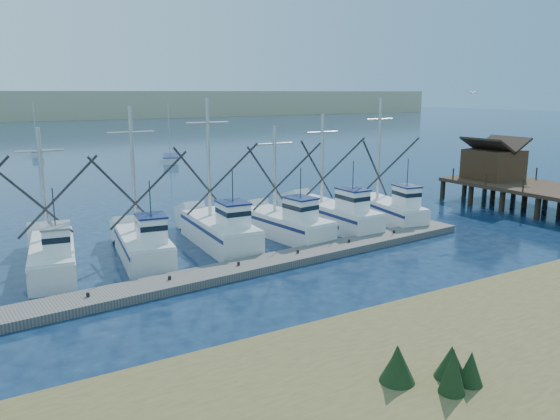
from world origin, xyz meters
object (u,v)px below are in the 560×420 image
object	(u,v)px
timber_pier	(528,178)
sailboat_far	(38,153)
sailboat_near	(171,159)
floating_dock	(254,266)

from	to	relation	value
timber_pier	sailboat_far	world-z (taller)	sailboat_far
sailboat_far	sailboat_near	bearing A→B (deg)	-41.50
floating_dock	sailboat_far	bearing A→B (deg)	87.94
floating_dock	sailboat_far	xyz separation A→B (m)	(-2.92, 64.63, 0.29)
floating_dock	sailboat_near	world-z (taller)	sailboat_near
sailboat_near	sailboat_far	bearing A→B (deg)	151.53
floating_dock	sailboat_far	world-z (taller)	sailboat_far
floating_dock	timber_pier	xyz separation A→B (m)	(27.45, 2.83, 2.36)
sailboat_near	sailboat_far	size ratio (longest dim) A/B	1.00
timber_pier	sailboat_near	xyz separation A→B (m)	(-15.34, 44.66, -2.08)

